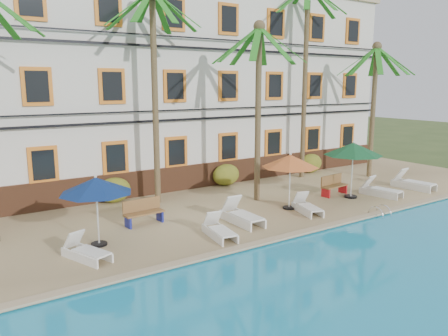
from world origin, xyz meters
TOP-DOWN VIEW (x-y plane):
  - ground at (0.00, 0.00)m, footprint 100.00×100.00m
  - pool_deck at (0.00, 5.00)m, footprint 30.00×12.00m
  - pool_coping at (0.00, -0.90)m, footprint 30.00×0.35m
  - hotel_building at (0.00, 9.98)m, footprint 25.40×6.44m
  - palm_b at (-3.16, 5.55)m, footprint 4.01×4.01m
  - palm_c at (0.71, 3.50)m, footprint 4.01×4.01m
  - palm_d at (5.79, 5.98)m, footprint 4.01×4.01m
  - palm_e at (9.04, 4.00)m, footprint 4.01×4.01m
  - shrub_left at (-4.76, 6.60)m, footprint 1.50×0.90m
  - shrub_mid at (1.13, 6.60)m, footprint 1.50×0.90m
  - shrub_right at (7.09, 6.60)m, footprint 1.50×0.90m
  - umbrella_blue at (-6.96, 1.86)m, footprint 2.30×2.30m
  - umbrella_red at (0.95, 1.64)m, footprint 2.34×2.34m
  - umbrella_green at (4.52, 1.44)m, footprint 2.61×2.61m
  - lounger_a at (-7.65, 0.95)m, footprint 1.15×1.77m
  - lounger_b at (-3.34, 0.35)m, footprint 0.83×1.77m
  - lounger_c at (-1.81, 1.19)m, footprint 0.73×2.01m
  - lounger_d at (1.16, 0.80)m, footprint 1.03×1.77m
  - lounger_e at (5.90, 0.90)m, footprint 0.99×1.96m
  - lounger_f at (8.43, 0.91)m, footprint 0.93×2.09m
  - bench_left at (-4.90, 3.10)m, footprint 1.53×0.57m
  - bench_right at (4.23, 2.24)m, footprint 1.54×0.64m
  - pool_ladder at (3.38, -1.00)m, footprint 0.54×0.74m

SIDE VIEW (x-z plane):
  - ground at x=0.00m, z-range 0.00..0.00m
  - pool_deck at x=0.00m, z-range 0.00..0.25m
  - pool_ladder at x=3.38m, z-range -0.12..0.62m
  - pool_coping at x=0.00m, z-range 0.25..0.31m
  - lounger_a at x=-7.65m, z-range 0.11..0.90m
  - lounger_d at x=1.16m, z-range 0.11..0.90m
  - lounger_b at x=-3.34m, z-range 0.11..0.91m
  - lounger_e at x=5.90m, z-range 0.09..0.98m
  - lounger_c at x=-1.81m, z-range 0.08..1.03m
  - lounger_f at x=8.43m, z-range 0.08..1.04m
  - bench_left at x=-4.90m, z-range 0.26..1.18m
  - bench_right at x=4.23m, z-range 0.26..1.18m
  - shrub_left at x=-4.76m, z-range 0.25..1.35m
  - shrub_mid at x=1.13m, z-range 0.25..1.35m
  - shrub_right at x=7.09m, z-range 0.25..1.35m
  - umbrella_blue at x=-6.96m, z-range 1.06..3.36m
  - umbrella_red at x=0.95m, z-range 1.07..3.42m
  - umbrella_green at x=4.52m, z-range 1.17..3.77m
  - palm_e at x=9.04m, z-range 1.30..8.61m
  - palm_c at x=0.71m, z-range 1.34..9.04m
  - hotel_building at x=0.00m, z-range 0.26..10.49m
  - palm_b at x=-3.16m, z-range 1.44..10.50m
  - palm_d at x=5.79m, z-range 1.51..11.86m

